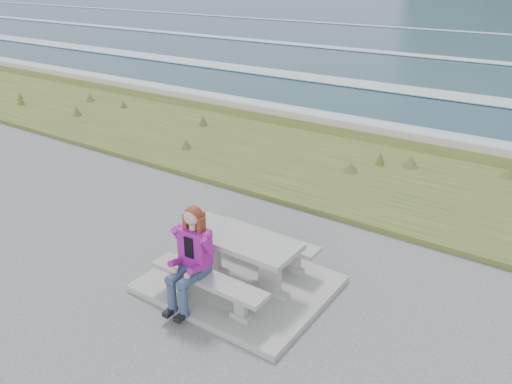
# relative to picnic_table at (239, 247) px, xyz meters

# --- Properties ---
(concrete_slab) EXTENTS (2.60, 2.10, 0.10)m
(concrete_slab) POSITION_rel_picnic_table_xyz_m (-0.00, 0.00, -0.63)
(concrete_slab) COLOR gray
(concrete_slab) RESTS_ON ground
(picnic_table) EXTENTS (1.80, 0.75, 0.75)m
(picnic_table) POSITION_rel_picnic_table_xyz_m (0.00, 0.00, 0.00)
(picnic_table) COLOR gray
(picnic_table) RESTS_ON concrete_slab
(bench_landward) EXTENTS (1.80, 0.35, 0.45)m
(bench_landward) POSITION_rel_picnic_table_xyz_m (0.00, -0.70, -0.23)
(bench_landward) COLOR gray
(bench_landward) RESTS_ON concrete_slab
(bench_seaward) EXTENTS (1.80, 0.35, 0.45)m
(bench_seaward) POSITION_rel_picnic_table_xyz_m (0.00, 0.70, -0.23)
(bench_seaward) COLOR gray
(bench_seaward) RESTS_ON concrete_slab
(grass_verge) EXTENTS (160.00, 4.50, 0.22)m
(grass_verge) POSITION_rel_picnic_table_xyz_m (-0.00, 5.00, -0.68)
(grass_verge) COLOR #33481B
(grass_verge) RESTS_ON ground
(shore_drop) EXTENTS (160.00, 0.80, 2.20)m
(shore_drop) POSITION_rel_picnic_table_xyz_m (-0.00, 7.90, -0.68)
(shore_drop) COLOR #6F6353
(shore_drop) RESTS_ON ground
(seated_woman) EXTENTS (0.43, 0.73, 1.44)m
(seated_woman) POSITION_rel_picnic_table_xyz_m (-0.22, -0.84, -0.05)
(seated_woman) COLOR navy
(seated_woman) RESTS_ON concrete_slab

